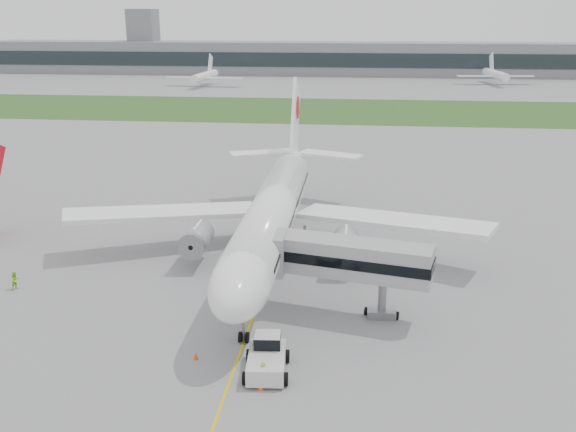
# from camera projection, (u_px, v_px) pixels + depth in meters

# --- Properties ---
(ground) EXTENTS (600.00, 600.00, 0.00)m
(ground) POSITION_uv_depth(u_px,v_px,m) (269.00, 273.00, 67.84)
(ground) COLOR #98989B
(ground) RESTS_ON ground
(apron_markings) EXTENTS (70.00, 70.00, 0.04)m
(apron_markings) POSITION_uv_depth(u_px,v_px,m) (262.00, 293.00, 63.11)
(apron_markings) COLOR gold
(apron_markings) RESTS_ON ground
(grass_strip) EXTENTS (600.00, 50.00, 0.02)m
(grass_strip) POSITION_uv_depth(u_px,v_px,m) (328.00, 110.00, 181.51)
(grass_strip) COLOR #2E5B22
(grass_strip) RESTS_ON ground
(terminal_building) EXTENTS (320.00, 22.30, 14.00)m
(terminal_building) POSITION_uv_depth(u_px,v_px,m) (341.00, 59.00, 283.48)
(terminal_building) COLOR gray
(terminal_building) RESTS_ON ground
(control_tower) EXTENTS (12.00, 12.00, 56.00)m
(control_tower) POSITION_uv_depth(u_px,v_px,m) (146.00, 72.00, 297.09)
(control_tower) COLOR gray
(control_tower) RESTS_ON ground
(airliner) EXTENTS (48.13, 53.95, 17.88)m
(airliner) POSITION_uv_depth(u_px,v_px,m) (274.00, 209.00, 70.74)
(airliner) COLOR white
(airliner) RESTS_ON ground
(pushback_tug) EXTENTS (3.72, 5.20, 2.56)m
(pushback_tug) POSITION_uv_depth(u_px,v_px,m) (267.00, 356.00, 49.06)
(pushback_tug) COLOR silver
(pushback_tug) RESTS_ON ground
(jet_bridge) EXTENTS (16.14, 6.61, 7.36)m
(jet_bridge) POSITION_uv_depth(u_px,v_px,m) (336.00, 258.00, 57.07)
(jet_bridge) COLOR #98989A
(jet_bridge) RESTS_ON ground
(safety_cone_left) EXTENTS (0.43, 0.43, 0.60)m
(safety_cone_left) POSITION_uv_depth(u_px,v_px,m) (196.00, 356.00, 50.88)
(safety_cone_left) COLOR #F34F0C
(safety_cone_left) RESTS_ON ground
(safety_cone_right) EXTENTS (0.43, 0.43, 0.59)m
(safety_cone_right) POSITION_uv_depth(u_px,v_px,m) (261.00, 386.00, 46.74)
(safety_cone_right) COLOR #F34F0C
(safety_cone_right) RESTS_ON ground
(ground_crew_near) EXTENTS (0.72, 0.51, 1.88)m
(ground_crew_near) POSITION_uv_depth(u_px,v_px,m) (263.00, 373.00, 47.25)
(ground_crew_near) COLOR #B6DA24
(ground_crew_near) RESTS_ON ground
(ground_crew_far) EXTENTS (1.04, 1.13, 1.86)m
(ground_crew_far) POSITION_uv_depth(u_px,v_px,m) (15.00, 280.00, 63.63)
(ground_crew_far) COLOR #91DD24
(ground_crew_far) RESTS_ON ground
(distant_aircraft_left) EXTENTS (30.48, 27.37, 10.96)m
(distant_aircraft_left) POSITION_uv_depth(u_px,v_px,m) (205.00, 86.00, 239.67)
(distant_aircraft_left) COLOR white
(distant_aircraft_left) RESTS_ON ground
(distant_aircraft_right) EXTENTS (31.27, 28.24, 11.04)m
(distant_aircraft_right) POSITION_uv_depth(u_px,v_px,m) (495.00, 85.00, 246.06)
(distant_aircraft_right) COLOR white
(distant_aircraft_right) RESTS_ON ground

